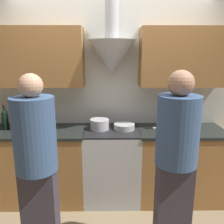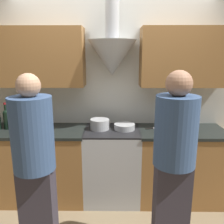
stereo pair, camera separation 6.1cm
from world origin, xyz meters
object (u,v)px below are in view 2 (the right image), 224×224
mixing_bowl (125,127)px  person_foreground_right (174,161)px  wine_bottle_3 (14,118)px  wine_bottle_2 (6,118)px  orange_fruit (181,129)px  stove_range (112,164)px  stock_pot (100,124)px  person_foreground_left (35,168)px  wine_bottle_4 (23,119)px

mixing_bowl → person_foreground_right: (0.38, -0.94, -0.02)m
person_foreground_right → wine_bottle_3: bearing=152.0°
wine_bottle_2 → orange_fruit: size_ratio=4.15×
stove_range → stock_pot: 0.55m
wine_bottle_3 → person_foreground_left: size_ratio=0.21×
wine_bottle_4 → orange_fruit: 1.92m
wine_bottle_3 → mixing_bowl: wine_bottle_3 is taller
wine_bottle_4 → person_foreground_left: person_foreground_left is taller
wine_bottle_2 → person_foreground_right: bearing=-27.1°
wine_bottle_3 → stock_pot: bearing=0.8°
wine_bottle_4 → person_foreground_left: bearing=-64.9°
wine_bottle_2 → person_foreground_right: (1.85, -0.94, -0.12)m
wine_bottle_4 → stock_pot: bearing=1.0°
stove_range → wine_bottle_3: (-1.20, 0.01, 0.60)m
stove_range → wine_bottle_3: 1.35m
stock_pot → mixing_bowl: size_ratio=0.92×
stock_pot → person_foreground_right: (0.69, -0.94, -0.05)m
mixing_bowl → orange_fruit: size_ratio=3.18×
wine_bottle_4 → orange_fruit: wine_bottle_4 is taller
wine_bottle_2 → wine_bottle_4: size_ratio=1.04×
stove_range → person_foreground_right: (0.54, -0.92, 0.48)m
stock_pot → orange_fruit: (0.97, -0.13, -0.02)m
orange_fruit → person_foreground_left: 1.71m
wine_bottle_2 → mixing_bowl: wine_bottle_2 is taller
wine_bottle_3 → orange_fruit: wine_bottle_3 is taller
stove_range → stock_pot: size_ratio=3.99×
person_foreground_left → mixing_bowl: bearing=54.5°
wine_bottle_4 → person_foreground_right: (1.64, -0.93, -0.11)m
stove_range → stock_pot: stock_pot is taller
wine_bottle_2 → wine_bottle_4: bearing=-5.1°
wine_bottle_2 → wine_bottle_3: size_ratio=0.94×
mixing_bowl → person_foreground_left: (-0.76, -1.07, -0.02)m
wine_bottle_2 → person_foreground_left: size_ratio=0.20×
wine_bottle_4 → person_foreground_right: 1.88m
wine_bottle_2 → person_foreground_left: 1.29m
stove_range → person_foreground_left: (-0.61, -1.05, 0.47)m
wine_bottle_3 → stove_range: bearing=-0.4°
stove_range → person_foreground_left: bearing=-120.1°
mixing_bowl → orange_fruit: bearing=-10.5°
wine_bottle_3 → wine_bottle_4: 0.10m
mixing_bowl → wine_bottle_3: bearing=-179.5°
wine_bottle_3 → stock_pot: 1.05m
wine_bottle_4 → mixing_bowl: size_ratio=1.26×
wine_bottle_2 → mixing_bowl: size_ratio=1.31×
person_foreground_left → person_foreground_right: bearing=6.5°
stock_pot → mixing_bowl: (0.31, -0.00, -0.03)m
person_foreground_left → stove_range: bearing=59.9°
wine_bottle_2 → person_foreground_left: (0.70, -1.07, -0.12)m
orange_fruit → wine_bottle_2: bearing=176.5°
orange_fruit → wine_bottle_4: bearing=176.7°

